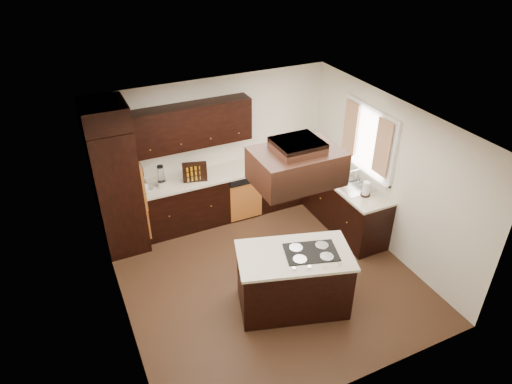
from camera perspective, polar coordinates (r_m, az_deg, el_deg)
floor at (r=7.14m, az=1.34°, el=-10.45°), size 4.20×4.20×0.02m
ceiling at (r=5.76m, az=1.65°, el=8.47°), size 4.20×4.20×0.02m
wall_back at (r=8.05m, az=-5.23°, el=5.58°), size 4.20×0.02×2.50m
wall_front at (r=5.00m, az=12.62°, el=-14.24°), size 4.20×0.02×2.50m
wall_left at (r=5.90m, az=-17.35°, el=-6.76°), size 0.02×4.20×2.50m
wall_right at (r=7.42m, az=16.26°, el=1.91°), size 0.02×4.20×2.50m
oven_column at (r=7.45m, az=-16.91°, el=0.24°), size 0.65×0.75×2.12m
wall_oven_face at (r=7.46m, az=-14.37°, el=1.24°), size 0.05×0.62×0.78m
base_cabinets_back at (r=8.20m, az=-3.97°, el=-0.32°), size 2.93×0.60×0.88m
base_cabinets_right at (r=8.24m, az=9.86°, el=-0.56°), size 0.60×2.40×0.88m
countertop_back at (r=7.95m, az=-4.05°, el=2.44°), size 2.93×0.63×0.04m
countertop_right at (r=8.00m, az=10.07°, el=2.20°), size 0.63×2.40×0.04m
upper_cabinets at (r=7.54m, az=-8.04°, el=8.21°), size 2.00×0.34×0.72m
dishwasher_front at (r=8.08m, az=-1.26°, el=-1.12°), size 0.60×0.05×0.72m
window_frame at (r=7.58m, az=13.87°, el=6.37°), size 0.06×1.32×1.12m
window_pane at (r=7.60m, az=14.04°, el=6.41°), size 0.00×1.20×1.00m
curtain_left at (r=7.24m, az=15.53°, el=5.31°), size 0.02×0.34×0.90m
curtain_right at (r=7.82m, az=11.71°, el=7.87°), size 0.02×0.34×0.90m
sink_rim at (r=7.76m, az=11.61°, el=1.21°), size 0.52×0.84×0.01m
island at (r=6.41m, az=4.67°, el=-11.06°), size 1.63×1.19×0.88m
island_top at (r=6.11m, az=4.85°, el=-7.89°), size 1.70×1.25×0.04m
cooktop at (r=6.14m, az=6.90°, el=-7.48°), size 0.80×0.64×0.01m
range_hood at (r=5.52m, az=5.08°, el=3.22°), size 1.05×0.72×0.42m
hood_duct at (r=5.39m, az=5.22°, el=5.79°), size 0.55×0.50×0.13m
blender_base at (r=7.62m, az=-11.66°, el=1.01°), size 0.15×0.15×0.10m
blender_pitcher at (r=7.53m, az=-11.81°, el=2.19°), size 0.13×0.13×0.26m
spice_rack at (r=7.63m, az=-7.66°, el=2.49°), size 0.41×0.21×0.33m
mixing_bowl at (r=7.55m, az=-13.66°, el=0.26°), size 0.28×0.28×0.06m
soap_bottle at (r=8.04m, az=8.95°, el=3.28°), size 0.08×0.08×0.16m
paper_towel at (r=7.40m, az=13.58°, el=0.38°), size 0.13×0.13×0.24m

